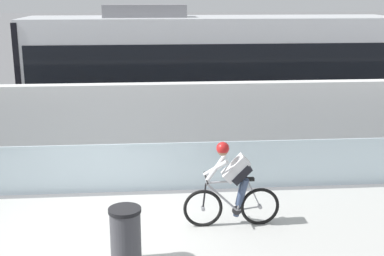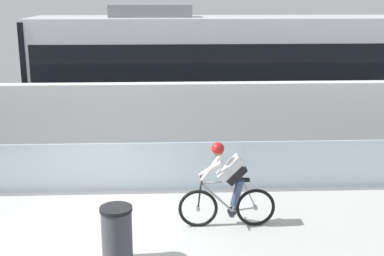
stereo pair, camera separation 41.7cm
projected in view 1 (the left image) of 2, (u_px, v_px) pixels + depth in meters
The scene contains 9 objects.
ground_plane at pixel (107, 230), 9.27m from camera, with size 200.00×200.00×0.00m, color slate.
bike_path_deck at pixel (107, 230), 9.27m from camera, with size 32.00×3.20×0.01m, color beige.
glass_parapet at pixel (112, 168), 10.91m from camera, with size 32.00×0.05×1.07m, color silver.
concrete_barrier_wall at pixel (116, 125), 12.52m from camera, with size 32.00×0.36×2.03m, color white.
tram_rail_near at pixel (123, 137), 15.17m from camera, with size 32.00×0.08×0.01m, color #595654.
tram_rail_far at pixel (125, 125), 16.55m from camera, with size 32.00×0.08×0.01m, color #595654.
tram at pixel (211, 69), 15.59m from camera, with size 11.06×2.54×3.81m.
cyclist_on_bike at pixel (232, 186), 9.25m from camera, with size 1.77×0.58×1.61m.
trash_bin at pixel (126, 237), 7.97m from camera, with size 0.51×0.51×0.96m.
Camera 1 is at (0.84, -8.58, 4.17)m, focal length 48.01 mm.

